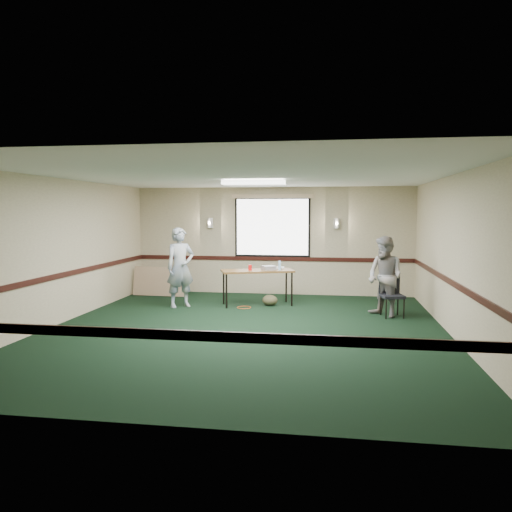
# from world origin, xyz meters

# --- Properties ---
(ground) EXTENTS (8.00, 8.00, 0.00)m
(ground) POSITION_xyz_m (0.00, 0.00, 0.00)
(ground) COLOR black
(ground) RESTS_ON ground
(room_shell) EXTENTS (8.00, 8.02, 8.00)m
(room_shell) POSITION_xyz_m (0.00, 2.12, 1.58)
(room_shell) COLOR tan
(room_shell) RESTS_ON ground
(folding_table) EXTENTS (1.70, 1.12, 0.79)m
(folding_table) POSITION_xyz_m (-0.14, 2.40, 0.73)
(folding_table) COLOR brown
(folding_table) RESTS_ON ground
(projector) EXTENTS (0.36, 0.35, 0.09)m
(projector) POSITION_xyz_m (0.11, 2.45, 0.84)
(projector) COLOR gray
(projector) RESTS_ON folding_table
(game_console) EXTENTS (0.19, 0.16, 0.05)m
(game_console) POSITION_xyz_m (0.33, 2.69, 0.81)
(game_console) COLOR silver
(game_console) RESTS_ON folding_table
(red_cup) EXTENTS (0.08, 0.08, 0.12)m
(red_cup) POSITION_xyz_m (-0.29, 2.33, 0.85)
(red_cup) COLOR red
(red_cup) RESTS_ON folding_table
(water_bottle) EXTENTS (0.06, 0.06, 0.21)m
(water_bottle) POSITION_xyz_m (0.36, 2.43, 0.89)
(water_bottle) COLOR #95C6F4
(water_bottle) RESTS_ON folding_table
(duffel_bag) EXTENTS (0.37, 0.29, 0.24)m
(duffel_bag) POSITION_xyz_m (0.15, 2.38, 0.12)
(duffel_bag) COLOR #454628
(duffel_bag) RESTS_ON ground
(cable_coil) EXTENTS (0.35, 0.35, 0.02)m
(cable_coil) POSITION_xyz_m (-0.38, 2.04, 0.01)
(cable_coil) COLOR #BC4B17
(cable_coil) RESTS_ON ground
(folded_table) EXTENTS (1.41, 0.27, 0.72)m
(folded_table) POSITION_xyz_m (-2.71, 3.28, 0.36)
(folded_table) COLOR tan
(folded_table) RESTS_ON ground
(conference_chair) EXTENTS (0.50, 0.51, 0.86)m
(conference_chair) POSITION_xyz_m (2.67, 1.64, 0.50)
(conference_chair) COLOR black
(conference_chair) RESTS_ON ground
(person_left) EXTENTS (0.75, 0.72, 1.74)m
(person_left) POSITION_xyz_m (-1.77, 1.94, 0.87)
(person_left) COLOR #3E558A
(person_left) RESTS_ON ground
(person_right) EXTENTS (0.97, 0.98, 1.60)m
(person_right) POSITION_xyz_m (2.54, 1.57, 0.80)
(person_right) COLOR slate
(person_right) RESTS_ON ground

